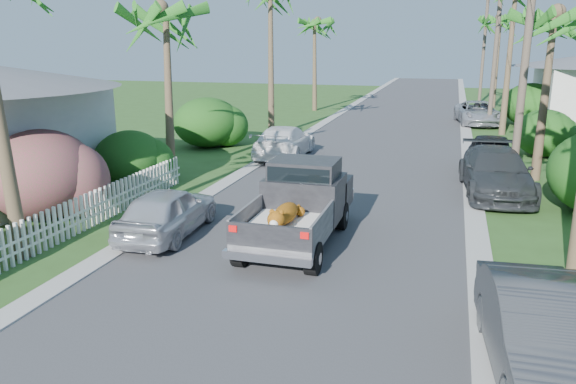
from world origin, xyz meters
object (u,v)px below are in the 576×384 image
(utility_pole_d, at_px, (484,47))
(palm_r_d, at_px, (501,18))
(palm_l_b, at_px, (164,9))
(utility_pole_b, at_px, (526,54))
(parked_car_rm, at_px, (496,172))
(palm_l_d, at_px, (315,21))
(parked_car_ln, at_px, (167,212))
(pickup_truck, at_px, (302,201))
(utility_pole_c, at_px, (496,49))
(parked_car_rn, at_px, (544,336))
(parked_car_lf, at_px, (284,142))
(palm_r_b, at_px, (555,13))
(parked_car_rd, at_px, (478,113))
(parked_car_rf, at_px, (491,156))

(utility_pole_d, bearing_deg, palm_r_d, -73.30)
(palm_l_b, height_order, utility_pole_b, utility_pole_b)
(parked_car_rm, relative_size, palm_l_d, 0.67)
(parked_car_ln, bearing_deg, utility_pole_d, -106.65)
(pickup_truck, relative_size, utility_pole_c, 0.57)
(parked_car_rn, bearing_deg, utility_pole_d, 84.07)
(parked_car_lf, bearing_deg, pickup_truck, 107.66)
(parked_car_rn, relative_size, palm_r_b, 0.60)
(palm_l_b, height_order, palm_r_d, palm_r_d)
(parked_car_rm, height_order, palm_l_b, palm_l_b)
(parked_car_rd, bearing_deg, palm_l_b, -131.44)
(utility_pole_c, bearing_deg, palm_r_d, 85.71)
(palm_l_d, height_order, palm_r_d, palm_r_d)
(parked_car_rn, relative_size, utility_pole_d, 0.48)
(parked_car_rd, bearing_deg, pickup_truck, -110.19)
(parked_car_rd, distance_m, palm_l_b, 21.99)
(palm_r_b, distance_m, utility_pole_d, 28.05)
(palm_l_d, bearing_deg, parked_car_rn, -70.65)
(palm_l_d, relative_size, palm_r_d, 0.96)
(parked_car_rm, relative_size, palm_r_d, 0.65)
(parked_car_rn, xyz_separation_m, utility_pole_c, (0.60, 26.74, 3.88))
(palm_l_b, distance_m, palm_l_d, 22.00)
(utility_pole_b, distance_m, utility_pole_c, 15.00)
(pickup_truck, xyz_separation_m, palm_l_d, (-6.36, 27.64, 5.43))
(palm_r_d, bearing_deg, utility_pole_b, -91.91)
(parked_car_rn, xyz_separation_m, parked_car_rd, (0.00, 28.48, -0.01))
(pickup_truck, bearing_deg, utility_pole_d, 81.10)
(palm_l_d, bearing_deg, palm_r_d, 24.78)
(palm_l_b, bearing_deg, parked_car_lf, 54.27)
(parked_car_rd, xyz_separation_m, utility_pole_b, (0.60, -16.73, 3.89))
(parked_car_ln, bearing_deg, parked_car_rn, 150.38)
(palm_r_b, xyz_separation_m, utility_pole_d, (-1.00, 28.00, -1.35))
(parked_car_rm, bearing_deg, utility_pole_c, 83.08)
(parked_car_rd, relative_size, parked_car_lf, 1.05)
(palm_l_d, bearing_deg, parked_car_rm, -61.88)
(palm_r_b, bearing_deg, palm_l_b, -167.38)
(parked_car_lf, bearing_deg, palm_r_b, 170.62)
(parked_car_rn, xyz_separation_m, parked_car_rm, (0.00, 11.22, 0.04))
(palm_l_d, xyz_separation_m, utility_pole_c, (12.10, -6.00, -1.84))
(palm_l_d, relative_size, palm_r_b, 1.07)
(palm_r_b, bearing_deg, parked_car_rn, -96.64)
(parked_car_rd, bearing_deg, utility_pole_b, -95.74)
(pickup_truck, distance_m, parked_car_ln, 3.57)
(parked_car_ln, height_order, palm_r_b, palm_r_b)
(utility_pole_c, bearing_deg, parked_car_lf, -128.53)
(parked_car_ln, xyz_separation_m, utility_pole_c, (9.20, 22.40, 3.94))
(pickup_truck, bearing_deg, parked_car_lf, 108.96)
(parked_car_rn, bearing_deg, utility_pole_b, 81.97)
(parked_car_rf, relative_size, palm_r_b, 0.61)
(parked_car_rm, bearing_deg, pickup_truck, -134.72)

